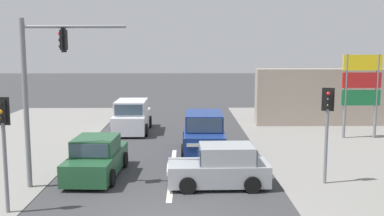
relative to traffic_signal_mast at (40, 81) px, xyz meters
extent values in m
cube|color=silver|center=(4.52, -0.45, -3.83)|extent=(0.20, 2.40, 0.01)
cube|color=silver|center=(4.52, 4.55, -3.83)|extent=(0.20, 2.40, 0.01)
cylinder|color=slate|center=(-0.54, 0.04, -0.83)|extent=(0.18, 0.18, 6.00)
cylinder|color=slate|center=(1.26, -0.09, 1.87)|extent=(3.60, 0.35, 0.11)
cube|color=black|center=(0.90, -0.06, 1.42)|extent=(0.22, 0.27, 0.68)
cube|color=black|center=(0.90, -0.06, 1.42)|extent=(0.07, 0.44, 0.84)
sphere|color=red|center=(0.78, -0.05, 1.64)|extent=(0.13, 0.13, 0.13)
sphere|color=black|center=(0.78, -0.05, 1.42)|extent=(0.13, 0.13, 0.13)
sphere|color=black|center=(0.78, -0.05, 1.20)|extent=(0.13, 0.13, 0.13)
cylinder|color=slate|center=(10.20, 0.33, -2.43)|extent=(0.12, 0.12, 2.80)
cube|color=black|center=(10.20, 0.33, -0.69)|extent=(0.31, 0.26, 0.68)
cube|color=black|center=(10.20, 0.33, -0.69)|extent=(0.43, 0.16, 0.84)
sphere|color=red|center=(10.16, 0.21, -0.47)|extent=(0.13, 0.13, 0.13)
sphere|color=black|center=(10.16, 0.21, -0.69)|extent=(0.13, 0.13, 0.13)
sphere|color=black|center=(10.16, 0.21, -0.91)|extent=(0.13, 0.13, 0.13)
cylinder|color=slate|center=(-0.35, -2.45, -2.43)|extent=(0.12, 0.12, 2.80)
cube|color=black|center=(-0.35, -2.45, -0.69)|extent=(0.26, 0.20, 0.68)
cube|color=black|center=(-0.35, -2.45, -0.69)|extent=(0.44, 0.04, 0.84)
sphere|color=black|center=(-0.36, -2.57, -0.47)|extent=(0.13, 0.13, 0.13)
sphere|color=orange|center=(-0.36, -2.57, -0.69)|extent=(0.13, 0.13, 0.13)
sphere|color=black|center=(-0.36, -2.57, -0.91)|extent=(0.13, 0.13, 0.13)
cylinder|color=slate|center=(13.74, 8.45, -1.53)|extent=(0.16, 0.16, 4.60)
cylinder|color=slate|center=(15.44, 8.45, -1.53)|extent=(0.16, 0.16, 4.60)
cube|color=yellow|center=(14.59, 8.45, 0.32)|extent=(2.10, 0.14, 0.84)
cube|color=red|center=(14.59, 8.45, -0.63)|extent=(2.10, 0.14, 0.84)
cube|color=#196B38|center=(14.59, 8.45, -1.58)|extent=(2.10, 0.14, 0.84)
cube|color=#A39384|center=(15.52, 12.55, -2.03)|extent=(12.00, 1.00, 3.60)
cube|color=navy|center=(5.93, 5.28, -3.20)|extent=(1.93, 4.54, 1.00)
cube|color=navy|center=(5.93, 5.48, -2.32)|extent=(1.77, 2.73, 0.76)
cube|color=#384756|center=(5.91, 4.11, -2.32)|extent=(1.58, 0.09, 0.65)
cube|color=#384756|center=(5.96, 6.85, -2.32)|extent=(1.55, 0.09, 0.61)
cube|color=white|center=(5.88, 3.01, -2.97)|extent=(1.56, 0.07, 0.14)
cylinder|color=black|center=(6.82, 3.86, -3.47)|extent=(0.23, 0.72, 0.72)
cylinder|color=black|center=(4.98, 3.90, -3.47)|extent=(0.23, 0.72, 0.72)
cylinder|color=black|center=(6.88, 6.65, -3.47)|extent=(0.23, 0.72, 0.72)
cylinder|color=black|center=(5.04, 6.69, -3.47)|extent=(0.23, 0.72, 0.72)
cube|color=#A3A8AD|center=(6.23, 0.06, -3.32)|extent=(3.64, 1.68, 0.76)
cube|color=#A3A8AD|center=(6.53, 0.07, -2.62)|extent=(1.93, 1.52, 0.64)
cube|color=#384756|center=(5.56, 0.05, -2.62)|extent=(0.09, 1.36, 0.54)
cube|color=#384756|center=(7.50, 0.09, -2.62)|extent=(0.09, 1.33, 0.51)
cube|color=white|center=(4.41, 0.02, -3.15)|extent=(0.07, 1.36, 0.14)
cylinder|color=black|center=(5.14, -0.76, -3.53)|extent=(0.60, 0.19, 0.60)
cylinder|color=black|center=(5.10, 0.84, -3.53)|extent=(0.60, 0.19, 0.60)
cylinder|color=black|center=(7.37, -0.71, -3.53)|extent=(0.60, 0.19, 0.60)
cylinder|color=black|center=(7.33, 0.89, -3.53)|extent=(0.60, 0.19, 0.60)
cube|color=#235633|center=(1.60, 1.44, -3.29)|extent=(1.90, 4.28, 0.80)
cube|color=#235633|center=(1.59, 1.39, -2.58)|extent=(1.65, 1.97, 0.62)
cube|color=#384756|center=(1.64, 2.36, -2.58)|extent=(1.44, 0.13, 0.53)
cube|color=#384756|center=(1.55, 0.42, -2.58)|extent=(1.41, 0.13, 0.50)
cube|color=white|center=(1.70, 3.56, -3.11)|extent=(1.45, 0.11, 0.14)
cylinder|color=black|center=(0.81, 2.78, -3.51)|extent=(0.22, 0.65, 0.64)
cylinder|color=black|center=(2.51, 2.70, -3.51)|extent=(0.22, 0.65, 0.64)
cylinder|color=black|center=(0.68, 0.18, -3.51)|extent=(0.22, 0.65, 0.64)
cylinder|color=black|center=(2.38, 0.10, -3.51)|extent=(0.22, 0.65, 0.64)
cube|color=silver|center=(1.89, 10.55, -3.20)|extent=(1.84, 4.50, 1.00)
cube|color=silver|center=(1.89, 10.35, -2.32)|extent=(1.72, 2.70, 0.76)
cube|color=#384756|center=(1.89, 11.72, -2.32)|extent=(1.58, 0.06, 0.65)
cube|color=#384756|center=(1.89, 8.98, -2.32)|extent=(1.55, 0.06, 0.61)
cube|color=white|center=(1.89, 12.82, -2.97)|extent=(1.56, 0.04, 0.14)
cylinder|color=black|center=(0.97, 11.94, -3.47)|extent=(0.22, 0.72, 0.72)
cylinder|color=black|center=(2.81, 11.94, -3.47)|extent=(0.22, 0.72, 0.72)
cylinder|color=black|center=(0.97, 9.15, -3.47)|extent=(0.22, 0.72, 0.72)
cylinder|color=black|center=(2.81, 9.15, -3.47)|extent=(0.22, 0.72, 0.72)
camera|label=1|loc=(5.08, -15.63, 1.24)|focal=42.00mm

